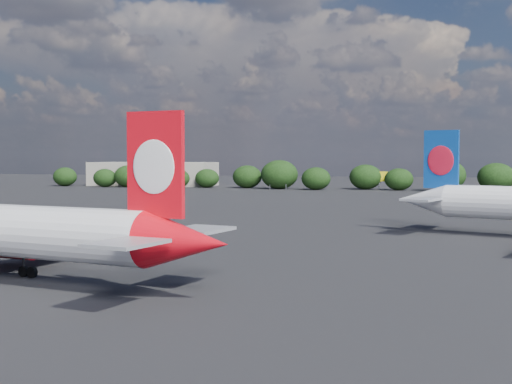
# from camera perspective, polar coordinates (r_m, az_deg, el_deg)

# --- Properties ---
(ground) EXTENTS (500.00, 500.00, 0.00)m
(ground) POSITION_cam_1_polar(r_m,az_deg,el_deg) (99.60, -2.26, -3.08)
(ground) COLOR black
(ground) RESTS_ON ground
(terminal_building) EXTENTS (42.00, 16.00, 8.00)m
(terminal_building) POSITION_cam_1_polar(r_m,az_deg,el_deg) (245.37, -8.23, 1.44)
(terminal_building) COLOR gray
(terminal_building) RESTS_ON ground
(highway_sign) EXTENTS (6.00, 0.30, 4.50)m
(highway_sign) POSITION_cam_1_polar(r_m,az_deg,el_deg) (216.10, 1.76, 1.03)
(highway_sign) COLOR #156A29
(highway_sign) RESTS_ON ground
(billboard_yellow) EXTENTS (5.00, 0.30, 5.50)m
(billboard_yellow) POSITION_cam_1_polar(r_m,az_deg,el_deg) (217.75, 9.84, 1.20)
(billboard_yellow) COLOR yellow
(billboard_yellow) RESTS_ON ground
(horizon_treeline) EXTENTS (208.55, 14.32, 9.22)m
(horizon_treeline) POSITION_cam_1_polar(r_m,az_deg,el_deg) (214.95, 12.51, 1.16)
(horizon_treeline) COLOR black
(horizon_treeline) RESTS_ON ground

